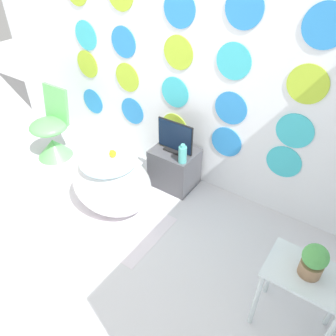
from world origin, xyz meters
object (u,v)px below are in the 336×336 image
(chair, at_px, (52,136))
(potted_plant_left, at_px, (314,261))
(vase, at_px, (183,154))
(tv, at_px, (175,138))
(bathtub, at_px, (112,183))

(chair, height_order, potted_plant_left, chair)
(vase, bearing_deg, potted_plant_left, -27.53)
(vase, bearing_deg, tv, 144.17)
(bathtub, height_order, chair, chair)
(tv, bearing_deg, potted_plant_left, -28.52)
(tv, height_order, potted_plant_left, potted_plant_left)
(tv, distance_m, vase, 0.21)
(chair, relative_size, vase, 4.15)
(bathtub, height_order, vase, vase)
(chair, distance_m, potted_plant_left, 3.04)
(vase, xyz_separation_m, potted_plant_left, (1.34, -0.70, 0.19))
(tv, bearing_deg, chair, -165.86)
(tv, xyz_separation_m, vase, (0.17, -0.12, -0.05))
(chair, xyz_separation_m, tv, (1.47, 0.37, 0.31))
(chair, bearing_deg, vase, 8.65)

